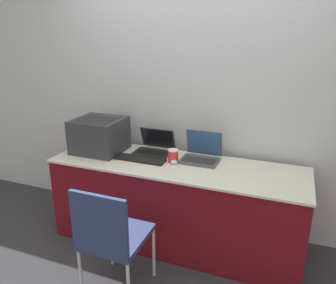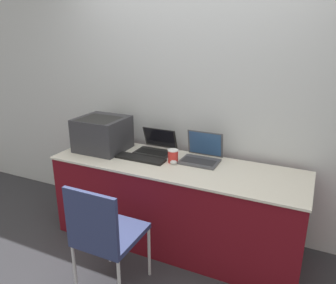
{
  "view_description": "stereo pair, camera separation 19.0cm",
  "coord_description": "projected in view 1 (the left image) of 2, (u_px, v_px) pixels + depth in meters",
  "views": [
    {
      "loc": [
        0.89,
        -2.16,
        1.88
      ],
      "look_at": [
        -0.09,
        0.36,
        0.96
      ],
      "focal_mm": 35.0,
      "sensor_mm": 36.0,
      "label": 1
    },
    {
      "loc": [
        1.07,
        -2.09,
        1.88
      ],
      "look_at": [
        -0.09,
        0.36,
        0.96
      ],
      "focal_mm": 35.0,
      "sensor_mm": 36.0,
      "label": 2
    }
  ],
  "objects": [
    {
      "name": "ground_plane",
      "position": [
        162.0,
        262.0,
        2.82
      ],
      "size": [
        14.0,
        14.0,
        0.0
      ],
      "primitive_type": "plane",
      "color": "#333338"
    },
    {
      "name": "wall_back",
      "position": [
        192.0,
        96.0,
        3.08
      ],
      "size": [
        8.0,
        0.05,
        2.6
      ],
      "color": "silver",
      "rests_on": "ground_plane"
    },
    {
      "name": "table",
      "position": [
        176.0,
        203.0,
        2.98
      ],
      "size": [
        2.23,
        0.68,
        0.78
      ],
      "color": "maroon",
      "rests_on": "ground_plane"
    },
    {
      "name": "printer",
      "position": [
        99.0,
        134.0,
        3.11
      ],
      "size": [
        0.45,
        0.42,
        0.32
      ],
      "color": "#333338",
      "rests_on": "table"
    },
    {
      "name": "laptop_left",
      "position": [
        154.0,
        147.0,
        3.12
      ],
      "size": [
        0.34,
        0.29,
        0.21
      ],
      "color": "black",
      "rests_on": "table"
    },
    {
      "name": "laptop_right",
      "position": [
        201.0,
        154.0,
        2.93
      ],
      "size": [
        0.33,
        0.29,
        0.25
      ],
      "color": "#4C4C51",
      "rests_on": "table"
    },
    {
      "name": "external_keyboard",
      "position": [
        140.0,
        159.0,
        2.94
      ],
      "size": [
        0.47,
        0.13,
        0.02
      ],
      "color": "black",
      "rests_on": "table"
    },
    {
      "name": "coffee_cup",
      "position": [
        173.0,
        156.0,
        2.88
      ],
      "size": [
        0.09,
        0.09,
        0.12
      ],
      "color": "red",
      "rests_on": "table"
    },
    {
      "name": "mouse",
      "position": [
        174.0,
        162.0,
        2.84
      ],
      "size": [
        0.06,
        0.05,
        0.04
      ],
      "color": "silver",
      "rests_on": "table"
    },
    {
      "name": "chair",
      "position": [
        111.0,
        234.0,
        2.3
      ],
      "size": [
        0.42,
        0.46,
        0.9
      ],
      "color": "navy",
      "rests_on": "ground_plane"
    }
  ]
}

